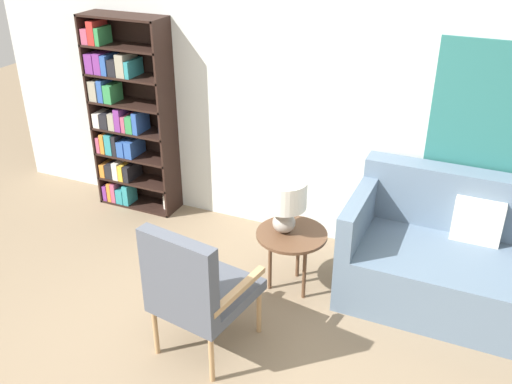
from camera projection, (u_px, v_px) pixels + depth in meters
name	position (u px, v px, depth m)	size (l,w,h in m)	color
ground_plane	(196.00, 376.00, 3.76)	(14.00, 14.00, 0.00)	#847056
wall_back	(310.00, 93.00, 4.77)	(6.40, 0.08, 2.70)	silver
bookshelf	(125.00, 118.00, 5.47)	(0.81, 0.30, 1.89)	black
armchair	(194.00, 286.00, 3.69)	(0.65, 0.72, 1.01)	tan
couch	(469.00, 263.00, 4.31)	(1.81, 0.95, 0.96)	slate
side_table	(292.00, 238.00, 4.41)	(0.55, 0.55, 0.51)	brown
table_lamp	(285.00, 199.00, 4.28)	(0.33, 0.33, 0.43)	#A59E93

